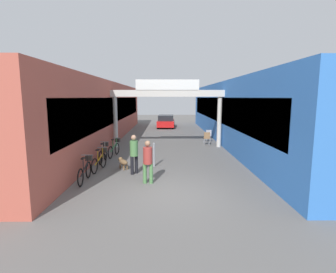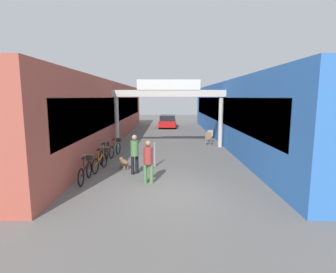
{
  "view_description": "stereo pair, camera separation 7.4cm",
  "coord_description": "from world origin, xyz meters",
  "px_view_note": "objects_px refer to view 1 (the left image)",
  "views": [
    {
      "loc": [
        -0.12,
        -8.43,
        3.2
      ],
      "look_at": [
        0.0,
        4.26,
        1.3
      ],
      "focal_mm": 28.0,
      "sensor_mm": 36.0,
      "label": 1
    },
    {
      "loc": [
        -0.04,
        -8.43,
        3.2
      ],
      "look_at": [
        0.0,
        4.26,
        1.3
      ],
      "focal_mm": 28.0,
      "sensor_mm": 36.0,
      "label": 2
    }
  ],
  "objects_px": {
    "pedestrian_with_dog": "(134,152)",
    "dog_on_leash": "(123,162)",
    "bicycle_green_farthest": "(115,148)",
    "bicycle_silver_third": "(104,153)",
    "pedestrian_companion": "(148,159)",
    "parked_car_red": "(166,121)",
    "cafe_chair_aluminium_farther": "(208,135)",
    "cafe_chair_wood_nearer": "(207,137)",
    "bicycle_orange_second": "(100,160)",
    "bollard_post_metal": "(154,154)",
    "bicycle_black_nearest": "(85,170)"
  },
  "relations": [
    {
      "from": "pedestrian_with_dog",
      "to": "dog_on_leash",
      "type": "xyz_separation_m",
      "value": [
        -0.61,
        0.8,
        -0.64
      ]
    },
    {
      "from": "bicycle_green_farthest",
      "to": "bicycle_silver_third",
      "type": "bearing_deg",
      "value": -103.09
    },
    {
      "from": "pedestrian_with_dog",
      "to": "pedestrian_companion",
      "type": "height_order",
      "value": "pedestrian_with_dog"
    },
    {
      "from": "bicycle_green_farthest",
      "to": "parked_car_red",
      "type": "relative_size",
      "value": 0.41
    },
    {
      "from": "dog_on_leash",
      "to": "cafe_chair_aluminium_farther",
      "type": "distance_m",
      "value": 8.71
    },
    {
      "from": "parked_car_red",
      "to": "cafe_chair_wood_nearer",
      "type": "bearing_deg",
      "value": -75.61
    },
    {
      "from": "bicycle_silver_third",
      "to": "bicycle_orange_second",
      "type": "bearing_deg",
      "value": -82.42
    },
    {
      "from": "bicycle_silver_third",
      "to": "bollard_post_metal",
      "type": "xyz_separation_m",
      "value": [
        2.57,
        -0.94,
        0.14
      ]
    },
    {
      "from": "pedestrian_companion",
      "to": "bicycle_green_farthest",
      "type": "distance_m",
      "value": 5.15
    },
    {
      "from": "bicycle_black_nearest",
      "to": "bicycle_green_farthest",
      "type": "height_order",
      "value": "same"
    },
    {
      "from": "cafe_chair_aluminium_farther",
      "to": "bollard_post_metal",
      "type": "bearing_deg",
      "value": -118.18
    },
    {
      "from": "bollard_post_metal",
      "to": "cafe_chair_wood_nearer",
      "type": "relative_size",
      "value": 1.27
    },
    {
      "from": "pedestrian_companion",
      "to": "dog_on_leash",
      "type": "xyz_separation_m",
      "value": [
        -1.27,
        2.04,
        -0.61
      ]
    },
    {
      "from": "bicycle_black_nearest",
      "to": "cafe_chair_wood_nearer",
      "type": "distance_m",
      "value": 9.62
    },
    {
      "from": "cafe_chair_aluminium_farther",
      "to": "pedestrian_with_dog",
      "type": "bearing_deg",
      "value": -119.0
    },
    {
      "from": "dog_on_leash",
      "to": "bicycle_silver_third",
      "type": "relative_size",
      "value": 0.4
    },
    {
      "from": "bicycle_black_nearest",
      "to": "parked_car_red",
      "type": "relative_size",
      "value": 0.42
    },
    {
      "from": "pedestrian_companion",
      "to": "bicycle_black_nearest",
      "type": "relative_size",
      "value": 0.96
    },
    {
      "from": "pedestrian_companion",
      "to": "parked_car_red",
      "type": "bearing_deg",
      "value": 87.83
    },
    {
      "from": "parked_car_red",
      "to": "bollard_post_metal",
      "type": "bearing_deg",
      "value": -92.07
    },
    {
      "from": "bicycle_green_farthest",
      "to": "pedestrian_companion",
      "type": "bearing_deg",
      "value": -65.23
    },
    {
      "from": "bicycle_orange_second",
      "to": "bicycle_green_farthest",
      "type": "distance_m",
      "value": 2.81
    },
    {
      "from": "pedestrian_companion",
      "to": "bollard_post_metal",
      "type": "bearing_deg",
      "value": 87.16
    },
    {
      "from": "bicycle_silver_third",
      "to": "cafe_chair_wood_nearer",
      "type": "relative_size",
      "value": 1.9
    },
    {
      "from": "bicycle_orange_second",
      "to": "dog_on_leash",
      "type": "bearing_deg",
      "value": 11.33
    },
    {
      "from": "bicycle_orange_second",
      "to": "cafe_chair_wood_nearer",
      "type": "relative_size",
      "value": 1.89
    },
    {
      "from": "bicycle_green_farthest",
      "to": "cafe_chair_wood_nearer",
      "type": "height_order",
      "value": "bicycle_green_farthest"
    },
    {
      "from": "pedestrian_with_dog",
      "to": "bicycle_silver_third",
      "type": "relative_size",
      "value": 0.98
    },
    {
      "from": "bicycle_black_nearest",
      "to": "bicycle_silver_third",
      "type": "xyz_separation_m",
      "value": [
        -0.03,
        3.09,
        0.0
      ]
    },
    {
      "from": "pedestrian_companion",
      "to": "bollard_post_metal",
      "type": "distance_m",
      "value": 2.46
    },
    {
      "from": "pedestrian_with_dog",
      "to": "cafe_chair_aluminium_farther",
      "type": "relative_size",
      "value": 1.87
    },
    {
      "from": "bicycle_black_nearest",
      "to": "bicycle_orange_second",
      "type": "bearing_deg",
      "value": 83.7
    },
    {
      "from": "bicycle_green_farthest",
      "to": "parked_car_red",
      "type": "bearing_deg",
      "value": 78.42
    },
    {
      "from": "pedestrian_companion",
      "to": "bollard_post_metal",
      "type": "height_order",
      "value": "pedestrian_companion"
    },
    {
      "from": "pedestrian_companion",
      "to": "bicycle_orange_second",
      "type": "height_order",
      "value": "pedestrian_companion"
    },
    {
      "from": "pedestrian_companion",
      "to": "bicycle_orange_second",
      "type": "xyz_separation_m",
      "value": [
        -2.25,
        1.85,
        -0.49
      ]
    },
    {
      "from": "bicycle_silver_third",
      "to": "bicycle_green_farthest",
      "type": "distance_m",
      "value": 1.33
    },
    {
      "from": "bicycle_black_nearest",
      "to": "pedestrian_companion",
      "type": "bearing_deg",
      "value": -6.5
    },
    {
      "from": "parked_car_red",
      "to": "bicycle_black_nearest",
      "type": "bearing_deg",
      "value": -99.69
    },
    {
      "from": "dog_on_leash",
      "to": "parked_car_red",
      "type": "relative_size",
      "value": 0.17
    },
    {
      "from": "bicycle_silver_third",
      "to": "cafe_chair_wood_nearer",
      "type": "distance_m",
      "value": 7.44
    },
    {
      "from": "dog_on_leash",
      "to": "cafe_chair_wood_nearer",
      "type": "distance_m",
      "value": 7.52
    },
    {
      "from": "pedestrian_with_dog",
      "to": "bicycle_orange_second",
      "type": "bearing_deg",
      "value": 159.08
    },
    {
      "from": "pedestrian_with_dog",
      "to": "cafe_chair_wood_nearer",
      "type": "distance_m",
      "value": 7.84
    },
    {
      "from": "pedestrian_with_dog",
      "to": "bicycle_silver_third",
      "type": "xyz_separation_m",
      "value": [
        -1.79,
        2.12,
        -0.51
      ]
    },
    {
      "from": "parked_car_red",
      "to": "dog_on_leash",
      "type": "bearing_deg",
      "value": -96.8
    },
    {
      "from": "bicycle_black_nearest",
      "to": "cafe_chair_aluminium_farther",
      "type": "height_order",
      "value": "bicycle_black_nearest"
    },
    {
      "from": "pedestrian_with_dog",
      "to": "cafe_chair_aluminium_farther",
      "type": "height_order",
      "value": "pedestrian_with_dog"
    },
    {
      "from": "bicycle_black_nearest",
      "to": "bollard_post_metal",
      "type": "relative_size",
      "value": 1.5
    },
    {
      "from": "bicycle_black_nearest",
      "to": "bollard_post_metal",
      "type": "distance_m",
      "value": 3.33
    }
  ]
}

